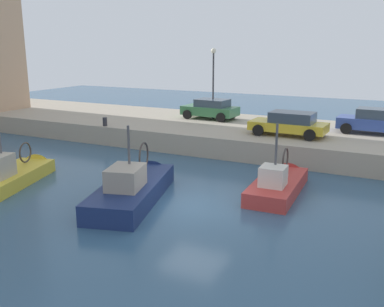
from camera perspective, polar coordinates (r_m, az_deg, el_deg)
water_surface at (r=17.27m, az=0.25°, el=-6.93°), size 80.00×80.00×0.00m
quay_wall at (r=27.49m, az=10.98°, el=2.08°), size 9.00×56.00×1.20m
fishing_boat_navy at (r=18.29m, az=-7.50°, el=-5.44°), size 7.04×3.72×4.11m
fishing_boat_yellow at (r=21.86m, az=-22.21°, el=-3.11°), size 5.81×3.26×4.91m
fishing_boat_red at (r=19.36m, az=11.46°, el=-4.56°), size 5.57×2.04×3.94m
parked_car_green at (r=30.29m, az=2.47°, el=5.94°), size 2.18×3.93×1.38m
parked_car_blue at (r=27.18m, az=22.88°, el=3.98°), size 1.95×3.89×1.48m
parked_car_yellow at (r=25.16m, az=12.77°, el=3.90°), size 2.13×4.34×1.36m
mooring_bollard_north at (r=28.14m, az=-11.44°, el=4.15°), size 0.28×0.28×0.55m
quay_streetlamp at (r=30.06m, az=2.83°, el=10.75°), size 0.36×0.36×4.83m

